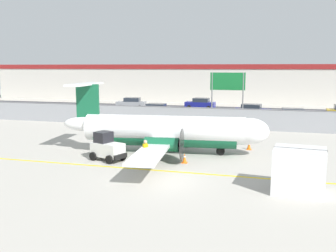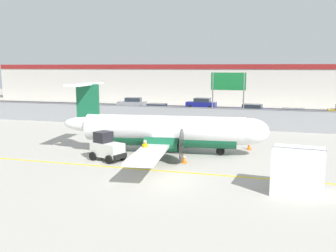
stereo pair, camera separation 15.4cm
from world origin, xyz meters
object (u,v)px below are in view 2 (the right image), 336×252
traffic_cone_near_left (249,146)px  parked_car_2 (201,104)px  traffic_cone_far_left (105,150)px  parked_car_3 (253,111)px  commuter_airplane (168,131)px  cargo_container (298,171)px  traffic_cone_near_right (97,137)px  parked_car_0 (133,103)px  parked_car_1 (156,110)px  baggage_tug (107,147)px  parked_car_4 (295,116)px  highway_sign (228,86)px  traffic_cone_far_right (184,158)px  ground_crew_worker (145,152)px

traffic_cone_near_left → parked_car_2: 26.00m
traffic_cone_near_left → traffic_cone_far_left: bearing=-156.3°
traffic_cone_far_left → parked_car_3: parked_car_3 is taller
commuter_airplane → cargo_container: commuter_airplane is taller
traffic_cone_near_right → parked_car_0: size_ratio=0.15×
cargo_container → parked_car_1: cargo_container is taller
baggage_tug → traffic_cone_far_left: bearing=140.1°
traffic_cone_near_right → parked_car_4: parked_car_4 is taller
parked_car_1 → highway_sign: highway_sign is taller
traffic_cone_far_right → parked_car_2: parked_car_2 is taller
ground_crew_worker → parked_car_1: 22.65m
traffic_cone_far_right → highway_sign: highway_sign is taller
baggage_tug → cargo_container: cargo_container is taller
parked_car_0 → parked_car_1: same height
ground_crew_worker → parked_car_3: 24.73m
commuter_airplane → traffic_cone_far_right: bearing=-59.3°
commuter_airplane → traffic_cone_near_right: bearing=151.4°
commuter_airplane → parked_car_0: commuter_airplane is taller
traffic_cone_far_right → parked_car_3: size_ratio=0.15×
baggage_tug → traffic_cone_near_right: bearing=143.0°
ground_crew_worker → parked_car_0: 31.80m
traffic_cone_far_left → commuter_airplane: bearing=20.1°
traffic_cone_far_right → baggage_tug: bearing=-172.6°
parked_car_4 → traffic_cone_near_right: bearing=-143.5°
ground_crew_worker → commuter_airplane: bearing=76.4°
commuter_airplane → traffic_cone_far_left: 4.60m
ground_crew_worker → parked_car_2: bearing=85.4°
parked_car_4 → highway_sign: highway_sign is taller
parked_car_3 → cargo_container: bearing=-75.3°
ground_crew_worker → highway_sign: (2.90, 17.95, 3.19)m
traffic_cone_near_left → parked_car_3: bearing=92.1°
parked_car_1 → highway_sign: bearing=155.9°
traffic_cone_near_right → parked_car_2: 24.80m
cargo_container → traffic_cone_far_right: bearing=154.3°
ground_crew_worker → parked_car_1: size_ratio=0.40×
cargo_container → highway_sign: bearing=111.8°
traffic_cone_near_right → ground_crew_worker: bearing=-46.1°
traffic_cone_far_left → cargo_container: bearing=-21.5°
traffic_cone_far_left → parked_car_0: bearing=107.1°
ground_crew_worker → traffic_cone_near_left: bearing=40.1°
traffic_cone_near_left → parked_car_3: 17.50m
baggage_tug → parked_car_4: size_ratio=0.60×
parked_car_0 → parked_car_2: 9.92m
parked_car_2 → parked_car_4: bearing=141.0°
parked_car_3 → parked_car_0: bearing=170.4°
commuter_airplane → traffic_cone_far_left: commuter_airplane is taller
ground_crew_worker → highway_sign: size_ratio=0.31×
parked_car_0 → traffic_cone_far_right: bearing=109.2°
traffic_cone_far_left → parked_car_2: 28.94m
traffic_cone_near_right → traffic_cone_near_left: bearing=-1.2°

